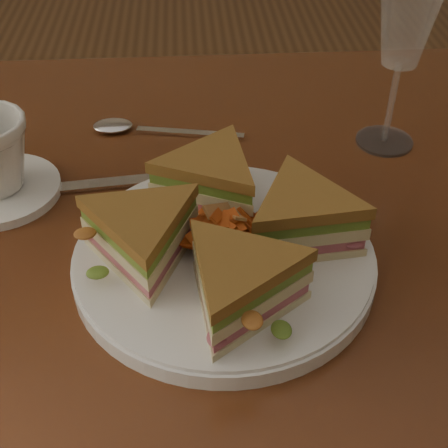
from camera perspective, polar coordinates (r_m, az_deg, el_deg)
name	(u,v)px	position (r m, az deg, el deg)	size (l,w,h in m)	color
table	(194,300)	(0.68, -2.73, -6.94)	(1.20, 0.80, 0.75)	#3D1C0E
plate	(224,259)	(0.57, 0.00, -3.26)	(0.27, 0.27, 0.02)	white
sandwich_wedges	(224,228)	(0.54, 0.00, -0.41)	(0.27, 0.27, 0.06)	beige
crisps_mound	(224,232)	(0.55, 0.00, -0.73)	(0.09, 0.09, 0.05)	#CF531A
spoon	(131,128)	(0.77, -8.47, 8.67)	(0.18, 0.05, 0.01)	silver
knife	(104,184)	(0.68, -10.91, 3.58)	(0.22, 0.04, 0.00)	silver
wine_glass	(407,21)	(0.70, 16.40, 17.39)	(0.07, 0.07, 0.20)	white
saucer	(0,190)	(0.70, -19.83, 2.92)	(0.13, 0.13, 0.01)	white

